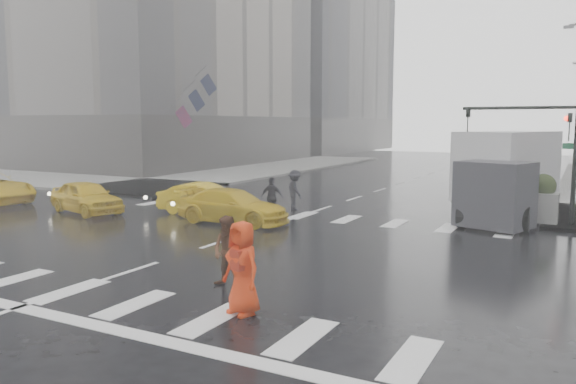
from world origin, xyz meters
The scene contains 16 objects.
ground centered at (0.00, 0.00, 0.00)m, with size 120.00×120.00×0.00m, color black.
sidewalk_nw centered at (-19.50, 17.50, 0.07)m, with size 35.00×35.00×0.15m, color slate.
building_nw_far centered at (-29.00, 56.00, 20.19)m, with size 26.05×26.05×44.00m.
road_markings centered at (0.00, 0.00, 0.01)m, with size 18.00×48.00×0.01m, color silver, non-canonical shape.
traffic_signal_pole centered at (9.01, 8.01, 3.22)m, with size 4.45×0.42×4.50m.
planter_west centered at (7.00, 8.20, 0.98)m, with size 1.10×1.10×1.80m.
planter_mid centered at (9.00, 8.20, 0.98)m, with size 1.10×1.10×1.80m.
flag_cluster centered at (-15.08, 18.50, 5.64)m, with size 2.87×3.06×4.69m.
pedestrian_brown centered at (3.06, -4.00, 0.85)m, with size 0.82×0.64×1.69m, color #4B2C1A.
pedestrian_orange centered at (4.35, -5.42, 0.96)m, with size 1.07×0.86×1.91m.
pedestrian_far_a centered at (-0.86, 5.00, 0.82)m, with size 0.97×0.59×1.65m, color black.
pedestrian_far_b centered at (-0.96, 7.21, 0.89)m, with size 1.15×0.63×1.78m, color black.
taxi_front centered at (-8.46, 2.26, 0.70)m, with size 1.65×4.09×1.39m, color #E2B80B.
taxi_mid centered at (-3.86, 4.49, 0.65)m, with size 1.38×3.95×1.30m, color #E2B80B.
taxi_rear centered at (-1.55, 3.17, 0.65)m, with size 1.83×3.98×1.31m, color #E2B80B.
box_truck centered at (7.50, 8.93, 1.86)m, with size 2.46×6.57×3.49m.
Camera 1 is at (10.31, -14.70, 3.85)m, focal length 35.00 mm.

